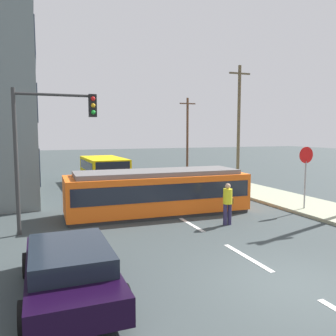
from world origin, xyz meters
TOP-DOWN VIEW (x-y plane):
  - ground_plane at (0.00, 10.00)m, footprint 120.00×120.00m
  - sidewalk_curb_right at (6.80, 6.00)m, footprint 3.20×36.00m
  - lane_stripe_1 at (0.00, 2.00)m, footprint 0.16×2.40m
  - lane_stripe_2 at (0.00, 6.00)m, footprint 0.16×2.40m
  - lane_stripe_3 at (0.00, 14.18)m, footprint 0.16×2.40m
  - lane_stripe_4 at (0.00, 20.18)m, footprint 0.16×2.40m
  - streetcar_tram at (-0.61, 8.18)m, footprint 8.21×2.76m
  - city_bus at (-1.17, 18.07)m, footprint 2.69×5.45m
  - pedestrian_crossing at (1.34, 5.36)m, footprint 0.48×0.36m
  - parked_sedan_near at (-5.10, 1.43)m, footprint 2.07×4.47m
  - stop_sign at (5.95, 6.15)m, footprint 0.76×0.07m
  - traffic_light_mast at (-5.24, 6.85)m, footprint 2.92×0.33m
  - utility_pole_mid at (9.02, 16.64)m, footprint 1.80×0.24m
  - utility_pole_far at (9.59, 27.44)m, footprint 1.80×0.24m

SIDE VIEW (x-z plane):
  - ground_plane at x=0.00m, z-range 0.00..0.00m
  - lane_stripe_1 at x=0.00m, z-range 0.00..0.01m
  - lane_stripe_2 at x=0.00m, z-range 0.00..0.01m
  - lane_stripe_3 at x=0.00m, z-range 0.00..0.01m
  - lane_stripe_4 at x=0.00m, z-range 0.00..0.01m
  - sidewalk_curb_right at x=6.80m, z-range 0.00..0.14m
  - parked_sedan_near at x=-5.10m, z-range 0.03..1.22m
  - pedestrian_crossing at x=1.34m, z-range 0.11..1.78m
  - streetcar_tram at x=-0.61m, z-range 0.03..2.01m
  - city_bus at x=-1.17m, z-range 0.14..2.03m
  - stop_sign at x=5.95m, z-range 0.75..3.63m
  - traffic_light_mast at x=-5.24m, z-range 1.04..6.27m
  - utility_pole_far at x=9.59m, z-range 0.18..7.51m
  - utility_pole_mid at x=9.02m, z-range 0.18..8.93m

